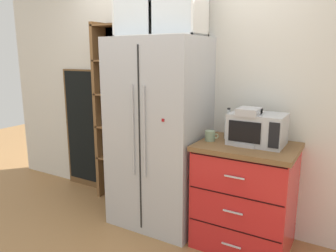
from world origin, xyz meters
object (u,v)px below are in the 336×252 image
bottle_cobalt (248,131)px  chalkboard_menu (85,129)px  refrigerator (159,134)px  mug_charcoal (249,139)px  bottle_clear (228,125)px  mug_sage (210,136)px  coffee_maker (249,126)px  microwave (257,129)px

bottle_cobalt → chalkboard_menu: 2.18m
refrigerator → mug_charcoal: (0.86, 0.04, 0.06)m
bottle_clear → mug_charcoal: bearing=-20.0°
refrigerator → bottle_cobalt: size_ratio=6.54×
mug_sage → bottle_clear: bearing=54.4°
mug_sage → bottle_cobalt: (0.32, 0.04, 0.08)m
bottle_clear → bottle_cobalt: bearing=-27.0°
coffee_maker → bottle_clear: 0.23m
refrigerator → mug_charcoal: 0.87m
refrigerator → mug_charcoal: bearing=2.5°
mug_charcoal → chalkboard_menu: (-2.14, 0.26, -0.22)m
bottle_cobalt → chalkboard_menu: bearing=172.3°
bottle_clear → chalkboard_menu: 1.95m
refrigerator → microwave: (0.92, 0.07, 0.14)m
microwave → chalkboard_menu: size_ratio=0.30×
refrigerator → bottle_clear: bearing=10.1°
coffee_maker → chalkboard_menu: size_ratio=0.21×
refrigerator → coffee_maker: refrigerator is taller
coffee_maker → chalkboard_menu: bearing=172.8°
microwave → mug_sage: 0.40m
coffee_maker → mug_charcoal: size_ratio=2.79×
coffee_maker → chalkboard_menu: (-2.14, 0.27, -0.33)m
microwave → mug_charcoal: size_ratio=3.97×
mug_charcoal → chalkboard_menu: size_ratio=0.08×
refrigerator → microwave: refrigerator is taller
bottle_cobalt → chalkboard_menu: size_ratio=0.19×
mug_sage → bottle_clear: bottle_clear is taller
mug_charcoal → bottle_clear: bearing=160.0°
microwave → mug_sage: microwave is taller
coffee_maker → mug_charcoal: 0.11m
bottle_cobalt → microwave: bearing=45.3°
chalkboard_menu → bottle_clear: bearing=-5.4°
bottle_cobalt → mug_sage: bearing=-172.9°
mug_charcoal → refrigerator: bearing=-177.5°
refrigerator → bottle_clear: refrigerator is taller
mug_sage → chalkboard_menu: 1.86m
coffee_maker → microwave: bearing=35.3°
refrigerator → microwave: bearing=4.2°
bottle_cobalt → coffee_maker: bearing=90.0°
refrigerator → mug_sage: 0.55m
coffee_maker → bottle_clear: size_ratio=1.12×
refrigerator → mug_charcoal: size_ratio=16.22×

